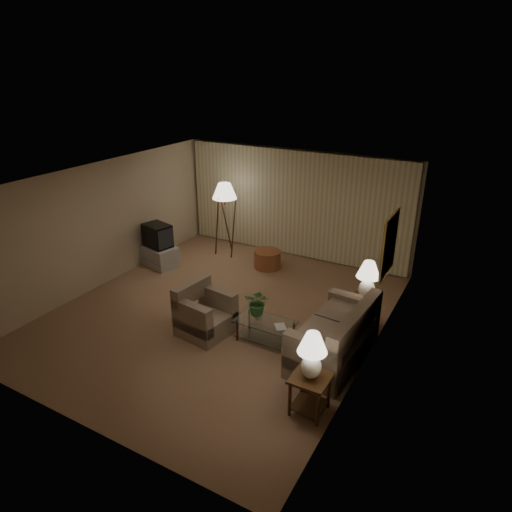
{
  "coord_description": "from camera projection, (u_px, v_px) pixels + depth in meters",
  "views": [
    {
      "loc": [
        4.49,
        -6.58,
        4.65
      ],
      "look_at": [
        0.49,
        0.6,
        1.1
      ],
      "focal_mm": 32.0,
      "sensor_mm": 36.0,
      "label": 1
    }
  ],
  "objects": [
    {
      "name": "ground",
      "position": [
        220.0,
        312.0,
        9.13
      ],
      "size": [
        7.0,
        7.0,
        0.0
      ],
      "primitive_type": "plane",
      "color": "#A9775D",
      "rests_on": "ground"
    },
    {
      "name": "room_shell",
      "position": [
        258.0,
        209.0,
        9.63
      ],
      "size": [
        6.04,
        7.02,
        2.72
      ],
      "color": "#C7B399",
      "rests_on": "ground"
    },
    {
      "name": "sofa",
      "position": [
        334.0,
        338.0,
        7.55
      ],
      "size": [
        1.98,
        1.2,
        0.82
      ],
      "rotation": [
        0.0,
        0.0,
        -1.65
      ],
      "color": "gray",
      "rests_on": "ground"
    },
    {
      "name": "armchair",
      "position": [
        206.0,
        315.0,
        8.31
      ],
      "size": [
        1.09,
        1.06,
        0.74
      ],
      "rotation": [
        0.0,
        0.0,
        1.45
      ],
      "color": "gray",
      "rests_on": "ground"
    },
    {
      "name": "side_table_near",
      "position": [
        310.0,
        388.0,
        6.4
      ],
      "size": [
        0.52,
        0.52,
        0.6
      ],
      "color": "#351B0E",
      "rests_on": "ground"
    },
    {
      "name": "side_table_far",
      "position": [
        365.0,
        308.0,
        8.49
      ],
      "size": [
        0.52,
        0.44,
        0.6
      ],
      "color": "#351B0E",
      "rests_on": "ground"
    },
    {
      "name": "table_lamp_near",
      "position": [
        312.0,
        352.0,
        6.16
      ],
      "size": [
        0.41,
        0.41,
        0.71
      ],
      "color": "white",
      "rests_on": "side_table_near"
    },
    {
      "name": "table_lamp_far",
      "position": [
        368.0,
        277.0,
        8.24
      ],
      "size": [
        0.43,
        0.43,
        0.74
      ],
      "color": "white",
      "rests_on": "side_table_far"
    },
    {
      "name": "coffee_table",
      "position": [
        265.0,
        328.0,
        8.07
      ],
      "size": [
        1.05,
        0.57,
        0.41
      ],
      "color": "silver",
      "rests_on": "ground"
    },
    {
      "name": "tv_cabinet",
      "position": [
        159.0,
        256.0,
        11.12
      ],
      "size": [
        1.16,
        0.98,
        0.5
      ],
      "primitive_type": "cube",
      "rotation": [
        0.0,
        0.0,
        -0.25
      ],
      "color": "#A6A6A9",
      "rests_on": "ground"
    },
    {
      "name": "crt_tv",
      "position": [
        157.0,
        235.0,
        10.92
      ],
      "size": [
        0.87,
        0.77,
        0.55
      ],
      "primitive_type": "cube",
      "rotation": [
        0.0,
        0.0,
        -0.25
      ],
      "color": "black",
      "rests_on": "tv_cabinet"
    },
    {
      "name": "floor_lamp",
      "position": [
        225.0,
        218.0,
        11.48
      ],
      "size": [
        0.61,
        0.61,
        1.88
      ],
      "color": "#351B0E",
      "rests_on": "ground"
    },
    {
      "name": "ottoman",
      "position": [
        267.0,
        259.0,
        11.02
      ],
      "size": [
        0.76,
        0.76,
        0.43
      ],
      "primitive_type": "cylinder",
      "rotation": [
        0.0,
        0.0,
        -0.2
      ],
      "color": "#9B5434",
      "rests_on": "ground"
    },
    {
      "name": "vase",
      "position": [
        258.0,
        316.0,
        8.06
      ],
      "size": [
        0.16,
        0.16,
        0.14
      ],
      "primitive_type": "imported",
      "rotation": [
        0.0,
        0.0,
        -0.21
      ],
      "color": "white",
      "rests_on": "coffee_table"
    },
    {
      "name": "flowers",
      "position": [
        258.0,
        300.0,
        7.93
      ],
      "size": [
        0.49,
        0.44,
        0.48
      ],
      "primitive_type": "imported",
      "rotation": [
        0.0,
        0.0,
        0.16
      ],
      "color": "#316E31",
      "rests_on": "vase"
    },
    {
      "name": "book",
      "position": [
        275.0,
        327.0,
        7.82
      ],
      "size": [
        0.29,
        0.3,
        0.02
      ],
      "primitive_type": "imported",
      "rotation": [
        0.0,
        0.0,
        0.67
      ],
      "color": "olive",
      "rests_on": "coffee_table"
    }
  ]
}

